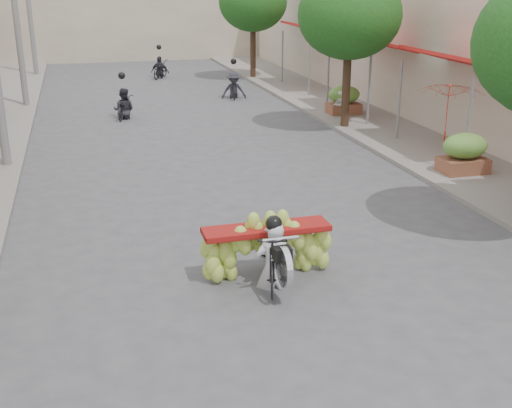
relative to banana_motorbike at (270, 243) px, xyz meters
name	(u,v)px	position (x,y,z in m)	size (l,w,h in m)	color
ground	(382,395)	(0.44, -3.44, -0.71)	(120.00, 120.00, 0.00)	#504F54
sidewalk_right	(374,119)	(7.44, 11.56, -0.65)	(4.00, 60.00, 0.12)	gray
far_building	(124,1)	(0.44, 34.56, 2.79)	(20.00, 6.00, 7.00)	#BBAC94
utility_pole_far	(14,3)	(-4.96, 17.56, 3.32)	(0.60, 0.24, 8.00)	slate
street_tree_mid	(350,15)	(5.84, 10.56, 3.07)	(3.40, 3.40, 5.25)	#3A2719
street_tree_far	(253,2)	(5.84, 22.56, 3.07)	(3.40, 3.40, 5.25)	#3A2719
produce_crate_mid	(465,150)	(6.64, 4.56, 0.00)	(1.20, 0.88, 1.16)	brown
produce_crate_far	(344,98)	(6.64, 12.56, 0.00)	(1.20, 0.88, 1.16)	brown
banana_motorbike	(270,243)	(0.00, 0.00, 0.00)	(2.20, 1.89, 2.14)	black
market_umbrella	(451,82)	(6.44, 5.18, 1.68)	(2.22, 2.22, 1.59)	red
pedestrian	(341,90)	(6.45, 12.37, 0.34)	(0.95, 0.59, 1.87)	silver
bg_motorbike_a	(123,98)	(-1.33, 14.40, 0.07)	(1.00, 1.53, 1.95)	black
bg_motorbike_b	(234,78)	(3.57, 17.38, 0.16)	(1.14, 1.58, 1.95)	black
bg_motorbike_c	(160,63)	(1.27, 24.11, 0.09)	(1.30, 1.70, 1.95)	black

